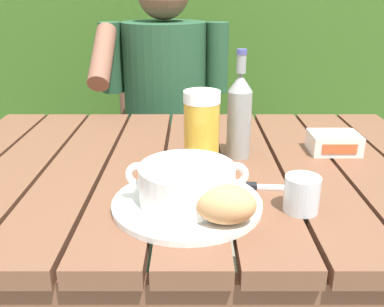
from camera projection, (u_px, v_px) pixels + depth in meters
name	position (u px, v px, depth m)	size (l,w,h in m)	color
dining_table	(194.00, 201.00, 1.07)	(1.23, 0.85, 0.77)	brown
hedge_backdrop	(185.00, 40.00, 2.42)	(3.01, 0.85, 2.01)	#375F1E
chair_near_diner	(171.00, 152.00, 1.94)	(0.47, 0.42, 0.94)	brown
person_eating	(166.00, 105.00, 1.66)	(0.48, 0.47, 1.25)	#244C2F
serving_plate	(189.00, 203.00, 0.82)	(0.29, 0.29, 0.01)	white
soup_bowl	(189.00, 183.00, 0.81)	(0.23, 0.18, 0.08)	white
bread_roll	(228.00, 204.00, 0.73)	(0.12, 0.09, 0.07)	tan
beer_glass	(204.00, 129.00, 0.98)	(0.08, 0.08, 0.18)	gold
beer_bottle	(242.00, 114.00, 1.03)	(0.06, 0.06, 0.26)	gray
water_glass_small	(304.00, 194.00, 0.79)	(0.07, 0.07, 0.07)	silver
butter_tub	(336.00, 143.00, 1.09)	(0.12, 0.09, 0.05)	white
table_knife	(258.00, 186.00, 0.90)	(0.17, 0.03, 0.01)	silver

